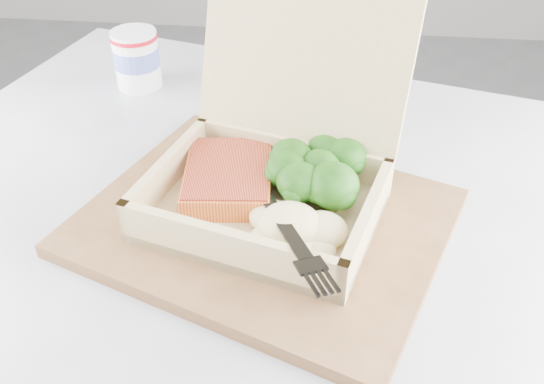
# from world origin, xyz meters

# --- Properties ---
(cafe_table) EXTENTS (0.98, 0.98, 0.73)m
(cafe_table) POSITION_xyz_m (0.58, -0.28, 0.54)
(cafe_table) COLOR black
(cafe_table) RESTS_ON floor
(serving_tray) EXTENTS (0.42, 0.38, 0.01)m
(serving_tray) POSITION_xyz_m (0.64, -0.27, 0.74)
(serving_tray) COLOR brown
(serving_tray) RESTS_ON cafe_table
(takeout_container) EXTENTS (0.27, 0.28, 0.20)m
(takeout_container) POSITION_xyz_m (0.65, -0.23, 0.79)
(takeout_container) COLOR tan
(takeout_container) RESTS_ON serving_tray
(salmon_fillet) EXTENTS (0.10, 0.12, 0.02)m
(salmon_fillet) POSITION_xyz_m (0.60, -0.24, 0.77)
(salmon_fillet) COLOR orange
(salmon_fillet) RESTS_ON takeout_container
(broccoli_pile) EXTENTS (0.12, 0.12, 0.04)m
(broccoli_pile) POSITION_xyz_m (0.69, -0.23, 0.77)
(broccoli_pile) COLOR #256716
(broccoli_pile) RESTS_ON takeout_container
(mashed_potatoes) EXTENTS (0.10, 0.08, 0.03)m
(mashed_potatoes) POSITION_xyz_m (0.67, -0.31, 0.77)
(mashed_potatoes) COLOR beige
(mashed_potatoes) RESTS_ON takeout_container
(plastic_fork) EXTENTS (0.08, 0.16, 0.02)m
(plastic_fork) POSITION_xyz_m (0.65, -0.31, 0.78)
(plastic_fork) COLOR black
(plastic_fork) RESTS_ON mashed_potatoes
(paper_cup) EXTENTS (0.06, 0.06, 0.08)m
(paper_cup) POSITION_xyz_m (0.43, 0.02, 0.77)
(paper_cup) COLOR white
(paper_cup) RESTS_ON cafe_table
(receipt) EXTENTS (0.12, 0.14, 0.00)m
(receipt) POSITION_xyz_m (0.67, -0.07, 0.73)
(receipt) COLOR white
(receipt) RESTS_ON cafe_table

